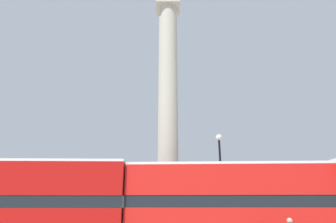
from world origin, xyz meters
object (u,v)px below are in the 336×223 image
monument_column (168,162)px  bus_c (13,202)px  bus_b (237,203)px  equestrian_statue (316,216)px  street_lamp (221,180)px

monument_column → bus_c: monument_column is taller
bus_b → equestrian_statue: equestrian_statue is taller
bus_b → street_lamp: 4.55m
monument_column → bus_c: (-7.63, -6.21, -2.87)m
bus_c → monument_column: bearing=38.0°
monument_column → bus_c: size_ratio=1.85×
bus_b → bus_c: bearing=-176.5°
bus_c → equestrian_statue: equestrian_statue is taller
bus_b → equestrian_statue: bearing=54.6°
monument_column → bus_b: size_ratio=1.86×
bus_b → bus_c: size_ratio=1.00×
monument_column → equestrian_statue: bearing=24.7°
monument_column → equestrian_statue: monument_column is taller
bus_b → equestrian_statue: size_ratio=1.90×
equestrian_statue → bus_b: bearing=-130.5°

